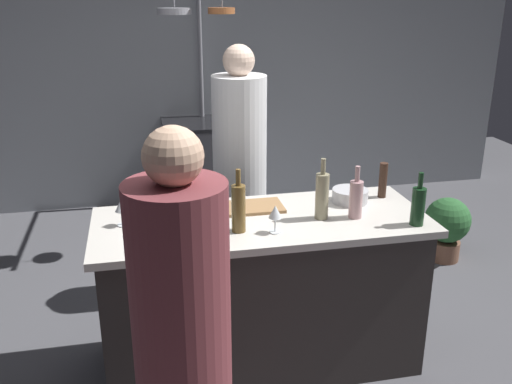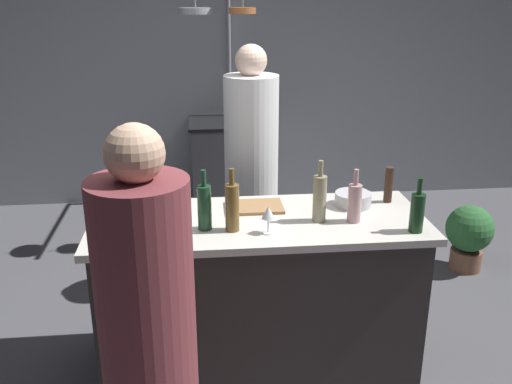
{
  "view_description": "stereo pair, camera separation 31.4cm",
  "coord_description": "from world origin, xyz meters",
  "px_view_note": "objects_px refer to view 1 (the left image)",
  "views": [
    {
      "loc": [
        -0.61,
        -2.75,
        2.07
      ],
      "look_at": [
        0.0,
        0.15,
        1.0
      ],
      "focal_mm": 39.74,
      "sensor_mm": 36.0,
      "label": 1
    },
    {
      "loc": [
        -0.3,
        -2.8,
        2.07
      ],
      "look_at": [
        0.0,
        0.15,
        1.0
      ],
      "focal_mm": 39.74,
      "sensor_mm": 36.0,
      "label": 2
    }
  ],
  "objects_px": {
    "chef": "(240,182)",
    "pepper_mill": "(383,180)",
    "wine_bottle_green": "(210,208)",
    "stove_range": "(207,167)",
    "wine_glass_near_right_guest": "(161,197)",
    "cutting_board": "(254,207)",
    "wine_glass_near_left_guest": "(275,213)",
    "wine_bottle_amber": "(239,207)",
    "wine_glass_by_chef": "(121,207)",
    "potted_plant": "(447,225)",
    "mixing_bowl_steel": "(350,196)",
    "guest_left": "(184,365)",
    "wine_bottle_rose": "(356,198)",
    "wine_bottle_white": "(322,195)",
    "wine_bottle_red": "(418,205)",
    "mixing_bowl_ceramic": "(178,220)"
  },
  "relations": [
    {
      "from": "chef",
      "to": "pepper_mill",
      "type": "bearing_deg",
      "value": -44.72
    },
    {
      "from": "wine_bottle_green",
      "to": "stove_range",
      "type": "bearing_deg",
      "value": 83.53
    },
    {
      "from": "stove_range",
      "to": "wine_glass_near_right_guest",
      "type": "distance_m",
      "value": 2.42
    },
    {
      "from": "cutting_board",
      "to": "wine_glass_near_left_guest",
      "type": "relative_size",
      "value": 2.19
    },
    {
      "from": "wine_bottle_amber",
      "to": "wine_glass_by_chef",
      "type": "distance_m",
      "value": 0.61
    },
    {
      "from": "potted_plant",
      "to": "mixing_bowl_steel",
      "type": "xyz_separation_m",
      "value": [
        -1.17,
        -0.84,
        0.64
      ]
    },
    {
      "from": "stove_range",
      "to": "wine_bottle_green",
      "type": "height_order",
      "value": "wine_bottle_green"
    },
    {
      "from": "cutting_board",
      "to": "wine_glass_near_left_guest",
      "type": "distance_m",
      "value": 0.36
    },
    {
      "from": "pepper_mill",
      "to": "wine_glass_near_left_guest",
      "type": "relative_size",
      "value": 1.44
    },
    {
      "from": "wine_glass_near_right_guest",
      "to": "mixing_bowl_steel",
      "type": "distance_m",
      "value": 1.08
    },
    {
      "from": "guest_left",
      "to": "wine_bottle_rose",
      "type": "xyz_separation_m",
      "value": [
        1.01,
        0.92,
        0.24
      ]
    },
    {
      "from": "wine_bottle_white",
      "to": "wine_glass_by_chef",
      "type": "distance_m",
      "value": 1.05
    },
    {
      "from": "cutting_board",
      "to": "potted_plant",
      "type": "bearing_deg",
      "value": 25.56
    },
    {
      "from": "chef",
      "to": "guest_left",
      "type": "relative_size",
      "value": 1.04
    },
    {
      "from": "wine_bottle_rose",
      "to": "pepper_mill",
      "type": "bearing_deg",
      "value": 44.43
    },
    {
      "from": "potted_plant",
      "to": "wine_bottle_green",
      "type": "distance_m",
      "value": 2.41
    },
    {
      "from": "wine_bottle_amber",
      "to": "wine_bottle_rose",
      "type": "xyz_separation_m",
      "value": [
        0.65,
        0.05,
        -0.02
      ]
    },
    {
      "from": "potted_plant",
      "to": "wine_glass_near_left_guest",
      "type": "relative_size",
      "value": 3.56
    },
    {
      "from": "wine_bottle_red",
      "to": "mixing_bowl_ceramic",
      "type": "distance_m",
      "value": 1.25
    },
    {
      "from": "stove_range",
      "to": "wine_bottle_amber",
      "type": "xyz_separation_m",
      "value": [
        -0.15,
        -2.59,
        0.58
      ]
    },
    {
      "from": "chef",
      "to": "wine_bottle_red",
      "type": "distance_m",
      "value": 1.38
    },
    {
      "from": "potted_plant",
      "to": "wine_glass_near_left_guest",
      "type": "xyz_separation_m",
      "value": [
        -1.7,
        -1.18,
        0.71
      ]
    },
    {
      "from": "stove_range",
      "to": "wine_bottle_red",
      "type": "xyz_separation_m",
      "value": [
        0.78,
        -2.7,
        0.56
      ]
    },
    {
      "from": "pepper_mill",
      "to": "mixing_bowl_steel",
      "type": "bearing_deg",
      "value": -169.46
    },
    {
      "from": "wine_glass_near_left_guest",
      "to": "mixing_bowl_steel",
      "type": "xyz_separation_m",
      "value": [
        0.53,
        0.33,
        -0.07
      ]
    },
    {
      "from": "pepper_mill",
      "to": "cutting_board",
      "type": "bearing_deg",
      "value": -178.04
    },
    {
      "from": "stove_range",
      "to": "wine_bottle_rose",
      "type": "relative_size",
      "value": 3.07
    },
    {
      "from": "wine_bottle_rose",
      "to": "mixing_bowl_steel",
      "type": "distance_m",
      "value": 0.25
    },
    {
      "from": "guest_left",
      "to": "wine_bottle_red",
      "type": "height_order",
      "value": "guest_left"
    },
    {
      "from": "wine_bottle_green",
      "to": "guest_left",
      "type": "bearing_deg",
      "value": -104.02
    },
    {
      "from": "guest_left",
      "to": "mixing_bowl_ceramic",
      "type": "distance_m",
      "value": 1.0
    },
    {
      "from": "wine_bottle_white",
      "to": "mixing_bowl_steel",
      "type": "distance_m",
      "value": 0.33
    },
    {
      "from": "guest_left",
      "to": "wine_bottle_white",
      "type": "bearing_deg",
      "value": 48.73
    },
    {
      "from": "stove_range",
      "to": "mixing_bowl_steel",
      "type": "height_order",
      "value": "mixing_bowl_steel"
    },
    {
      "from": "pepper_mill",
      "to": "wine_bottle_red",
      "type": "relative_size",
      "value": 0.73
    },
    {
      "from": "chef",
      "to": "wine_bottle_red",
      "type": "bearing_deg",
      "value": -57.48
    },
    {
      "from": "wine_bottle_amber",
      "to": "mixing_bowl_ceramic",
      "type": "relative_size",
      "value": 1.85
    },
    {
      "from": "wine_bottle_red",
      "to": "wine_glass_near_left_guest",
      "type": "xyz_separation_m",
      "value": [
        -0.75,
        0.05,
        -0.0
      ]
    },
    {
      "from": "chef",
      "to": "cutting_board",
      "type": "relative_size",
      "value": 5.42
    },
    {
      "from": "wine_bottle_rose",
      "to": "wine_bottle_green",
      "type": "relative_size",
      "value": 0.91
    },
    {
      "from": "wine_bottle_red",
      "to": "mixing_bowl_ceramic",
      "type": "xyz_separation_m",
      "value": [
        -1.23,
        0.22,
        -0.07
      ]
    },
    {
      "from": "chef",
      "to": "wine_glass_near_right_guest",
      "type": "distance_m",
      "value": 0.96
    },
    {
      "from": "pepper_mill",
      "to": "wine_bottle_rose",
      "type": "relative_size",
      "value": 0.73
    },
    {
      "from": "potted_plant",
      "to": "wine_bottle_red",
      "type": "bearing_deg",
      "value": -127.69
    },
    {
      "from": "cutting_board",
      "to": "wine_glass_by_chef",
      "type": "bearing_deg",
      "value": -172.36
    },
    {
      "from": "stove_range",
      "to": "wine_bottle_red",
      "type": "distance_m",
      "value": 2.86
    },
    {
      "from": "stove_range",
      "to": "wine_bottle_red",
      "type": "height_order",
      "value": "wine_bottle_red"
    },
    {
      "from": "stove_range",
      "to": "wine_bottle_red",
      "type": "relative_size",
      "value": 3.11
    },
    {
      "from": "wine_glass_near_left_guest",
      "to": "wine_bottle_amber",
      "type": "bearing_deg",
      "value": 162.9
    },
    {
      "from": "stove_range",
      "to": "mixing_bowl_steel",
      "type": "bearing_deg",
      "value": -76.49
    }
  ]
}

